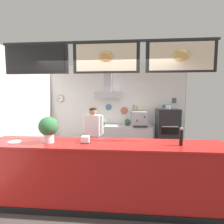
{
  "coord_description": "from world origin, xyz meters",
  "views": [
    {
      "loc": [
        0.36,
        -3.19,
        1.86
      ],
      "look_at": [
        0.03,
        0.78,
        1.49
      ],
      "focal_mm": 27.38,
      "sensor_mm": 36.0,
      "label": 1
    }
  ],
  "objects_px": {
    "basil_vase": "(49,128)",
    "napkin_holder": "(86,140)",
    "espresso_machine": "(139,119)",
    "condiment_plate": "(15,142)",
    "pepper_grinder": "(181,137)",
    "potted_basil": "(104,122)",
    "shop_worker": "(93,136)",
    "pizza_oven": "(167,133)",
    "potted_thyme": "(127,122)"
  },
  "relations": [
    {
      "from": "espresso_machine",
      "to": "basil_vase",
      "type": "relative_size",
      "value": 1.19
    },
    {
      "from": "pepper_grinder",
      "to": "napkin_holder",
      "type": "distance_m",
      "value": 1.55
    },
    {
      "from": "pizza_oven",
      "to": "condiment_plate",
      "type": "xyz_separation_m",
      "value": [
        -3.16,
        -2.6,
        0.35
      ]
    },
    {
      "from": "pizza_oven",
      "to": "pepper_grinder",
      "type": "distance_m",
      "value": 2.66
    },
    {
      "from": "potted_basil",
      "to": "condiment_plate",
      "type": "relative_size",
      "value": 0.99
    },
    {
      "from": "condiment_plate",
      "to": "napkin_holder",
      "type": "bearing_deg",
      "value": 3.42
    },
    {
      "from": "potted_thyme",
      "to": "basil_vase",
      "type": "bearing_deg",
      "value": -116.35
    },
    {
      "from": "pepper_grinder",
      "to": "shop_worker",
      "type": "bearing_deg",
      "value": 140.22
    },
    {
      "from": "espresso_machine",
      "to": "potted_basil",
      "type": "xyz_separation_m",
      "value": [
        -1.15,
        -0.01,
        -0.11
      ]
    },
    {
      "from": "potted_thyme",
      "to": "napkin_holder",
      "type": "xyz_separation_m",
      "value": [
        -0.72,
        -2.64,
        0.1
      ]
    },
    {
      "from": "pizza_oven",
      "to": "shop_worker",
      "type": "xyz_separation_m",
      "value": [
        -2.08,
        -1.18,
        0.12
      ]
    },
    {
      "from": "potted_thyme",
      "to": "basil_vase",
      "type": "distance_m",
      "value": 3.03
    },
    {
      "from": "espresso_machine",
      "to": "napkin_holder",
      "type": "bearing_deg",
      "value": -112.62
    },
    {
      "from": "shop_worker",
      "to": "potted_thyme",
      "type": "bearing_deg",
      "value": -115.52
    },
    {
      "from": "potted_basil",
      "to": "shop_worker",
      "type": "bearing_deg",
      "value": -94.06
    },
    {
      "from": "pepper_grinder",
      "to": "napkin_holder",
      "type": "xyz_separation_m",
      "value": [
        -1.55,
        0.05,
        -0.1
      ]
    },
    {
      "from": "shop_worker",
      "to": "potted_basil",
      "type": "distance_m",
      "value": 1.29
    },
    {
      "from": "condiment_plate",
      "to": "pizza_oven",
      "type": "bearing_deg",
      "value": 39.47
    },
    {
      "from": "condiment_plate",
      "to": "pepper_grinder",
      "type": "distance_m",
      "value": 2.77
    },
    {
      "from": "shop_worker",
      "to": "potted_thyme",
      "type": "xyz_separation_m",
      "value": [
        0.86,
        1.29,
        0.17
      ]
    },
    {
      "from": "espresso_machine",
      "to": "napkin_holder",
      "type": "distance_m",
      "value": 2.86
    },
    {
      "from": "basil_vase",
      "to": "pepper_grinder",
      "type": "bearing_deg",
      "value": 0.18
    },
    {
      "from": "pizza_oven",
      "to": "condiment_plate",
      "type": "relative_size",
      "value": 7.59
    },
    {
      "from": "potted_basil",
      "to": "pepper_grinder",
      "type": "bearing_deg",
      "value": -59.26
    },
    {
      "from": "pizza_oven",
      "to": "pepper_grinder",
      "type": "height_order",
      "value": "pizza_oven"
    },
    {
      "from": "potted_thyme",
      "to": "pepper_grinder",
      "type": "xyz_separation_m",
      "value": [
        0.82,
        -2.69,
        0.19
      ]
    },
    {
      "from": "condiment_plate",
      "to": "napkin_holder",
      "type": "xyz_separation_m",
      "value": [
        1.22,
        0.07,
        0.04
      ]
    },
    {
      "from": "espresso_machine",
      "to": "potted_basil",
      "type": "distance_m",
      "value": 1.15
    },
    {
      "from": "pizza_oven",
      "to": "pepper_grinder",
      "type": "relative_size",
      "value": 5.37
    },
    {
      "from": "pizza_oven",
      "to": "napkin_holder",
      "type": "xyz_separation_m",
      "value": [
        -1.94,
        -2.53,
        0.39
      ]
    },
    {
      "from": "napkin_holder",
      "to": "espresso_machine",
      "type": "bearing_deg",
      "value": 67.38
    },
    {
      "from": "shop_worker",
      "to": "napkin_holder",
      "type": "bearing_deg",
      "value": 103.79
    },
    {
      "from": "pepper_grinder",
      "to": "basil_vase",
      "type": "bearing_deg",
      "value": -179.82
    },
    {
      "from": "condiment_plate",
      "to": "pepper_grinder",
      "type": "xyz_separation_m",
      "value": [
        2.76,
        0.02,
        0.14
      ]
    },
    {
      "from": "basil_vase",
      "to": "napkin_holder",
      "type": "distance_m",
      "value": 0.65
    },
    {
      "from": "shop_worker",
      "to": "espresso_machine",
      "type": "relative_size",
      "value": 3.03
    },
    {
      "from": "shop_worker",
      "to": "pepper_grinder",
      "type": "relative_size",
      "value": 5.38
    },
    {
      "from": "condiment_plate",
      "to": "pepper_grinder",
      "type": "relative_size",
      "value": 0.71
    },
    {
      "from": "shop_worker",
      "to": "napkin_holder",
      "type": "xyz_separation_m",
      "value": [
        0.14,
        -1.35,
        0.27
      ]
    },
    {
      "from": "pizza_oven",
      "to": "napkin_holder",
      "type": "height_order",
      "value": "pizza_oven"
    },
    {
      "from": "shop_worker",
      "to": "potted_basil",
      "type": "height_order",
      "value": "shop_worker"
    },
    {
      "from": "condiment_plate",
      "to": "napkin_holder",
      "type": "height_order",
      "value": "napkin_holder"
    },
    {
      "from": "condiment_plate",
      "to": "basil_vase",
      "type": "distance_m",
      "value": 0.65
    },
    {
      "from": "shop_worker",
      "to": "condiment_plate",
      "type": "height_order",
      "value": "shop_worker"
    },
    {
      "from": "pizza_oven",
      "to": "potted_basil",
      "type": "relative_size",
      "value": 7.65
    },
    {
      "from": "basil_vase",
      "to": "espresso_machine",
      "type": "bearing_deg",
      "value": 57.51
    },
    {
      "from": "espresso_machine",
      "to": "basil_vase",
      "type": "bearing_deg",
      "value": -122.49
    },
    {
      "from": "potted_basil",
      "to": "basil_vase",
      "type": "xyz_separation_m",
      "value": [
        -0.57,
        -2.68,
        0.29
      ]
    },
    {
      "from": "shop_worker",
      "to": "espresso_machine",
      "type": "xyz_separation_m",
      "value": [
        1.24,
        1.29,
        0.28
      ]
    },
    {
      "from": "potted_basil",
      "to": "condiment_plate",
      "type": "distance_m",
      "value": 2.94
    }
  ]
}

